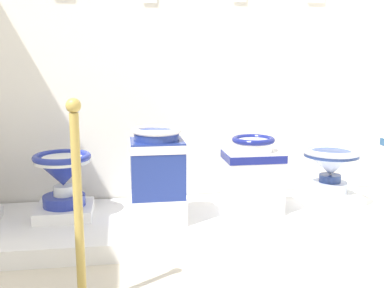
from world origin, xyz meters
name	(u,v)px	position (x,y,z in m)	size (l,w,h in m)	color
display_platform	(205,222)	(2.08, 2.23, 0.05)	(3.49, 0.86, 0.11)	white
plinth_block_central_ornate	(65,211)	(1.18, 2.33, 0.14)	(0.35, 0.35, 0.07)	white
antique_toilet_central_ornate	(63,172)	(1.18, 2.33, 0.40)	(0.36, 0.36, 0.34)	#263496
plinth_block_broad_patterned	(158,208)	(1.77, 2.17, 0.19)	(0.33, 0.30, 0.16)	white
antique_toilet_broad_patterned	(157,160)	(1.77, 2.17, 0.49)	(0.33, 0.30, 0.42)	navy
plinth_block_rightmost	(252,204)	(2.40, 2.26, 0.15)	(0.35, 0.30, 0.08)	white
antique_toilet_rightmost	(253,167)	(2.40, 2.26, 0.40)	(0.37, 0.28, 0.41)	white
plinth_block_leftmost	(329,199)	(2.95, 2.28, 0.16)	(0.34, 0.37, 0.10)	white
antique_toilet_leftmost	(331,163)	(2.95, 2.28, 0.41)	(0.38, 0.38, 0.30)	silver
stanchion_post_near_left	(80,250)	(1.37, 1.37, 0.28)	(0.25, 0.25, 0.94)	#B29646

